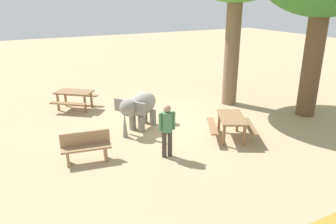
{
  "coord_description": "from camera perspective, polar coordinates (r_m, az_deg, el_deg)",
  "views": [
    {
      "loc": [
        5.33,
        10.22,
        4.49
      ],
      "look_at": [
        0.52,
        1.01,
        0.8
      ],
      "focal_mm": 34.62,
      "sensor_mm": 36.0,
      "label": 1
    }
  ],
  "objects": [
    {
      "name": "ground_plane",
      "position": [
        12.37,
        -0.05,
        -1.74
      ],
      "size": [
        60.0,
        60.0,
        0.0
      ],
      "primitive_type": "plane",
      "color": "tan"
    },
    {
      "name": "picnic_table_far",
      "position": [
        10.94,
        11.1,
        -1.72
      ],
      "size": [
        2.02,
        2.03,
        0.78
      ],
      "rotation": [
        0.0,
        0.0,
        4.21
      ],
      "color": "olive",
      "rests_on": "ground_plane"
    },
    {
      "name": "wooden_bench",
      "position": [
        9.59,
        -14.24,
        -5.86
      ],
      "size": [
        1.45,
        0.62,
        0.88
      ],
      "rotation": [
        0.0,
        0.0,
        6.12
      ],
      "color": "#9E7A51",
      "rests_on": "ground_plane"
    },
    {
      "name": "feed_bucket",
      "position": [
        12.14,
        0.41,
        -1.35
      ],
      "size": [
        0.36,
        0.36,
        0.32
      ],
      "primitive_type": "cylinder",
      "color": "gray",
      "rests_on": "ground_plane"
    },
    {
      "name": "person_handler",
      "position": [
        9.37,
        -0.17,
        -2.66
      ],
      "size": [
        0.51,
        0.32,
        1.62
      ],
      "rotation": [
        0.0,
        0.0,
        -1.69
      ],
      "color": "#3F3833",
      "rests_on": "ground_plane"
    },
    {
      "name": "picnic_table_near",
      "position": [
        14.15,
        -16.15,
        2.76
      ],
      "size": [
        2.09,
        2.09,
        0.78
      ],
      "rotation": [
        0.0,
        0.0,
        5.62
      ],
      "color": "olive",
      "rests_on": "ground_plane"
    },
    {
      "name": "elephant",
      "position": [
        11.5,
        -5.05,
        0.92
      ],
      "size": [
        1.79,
        1.63,
        1.3
      ],
      "rotation": [
        0.0,
        0.0,
        0.56
      ],
      "color": "gray",
      "rests_on": "ground_plane"
    }
  ]
}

